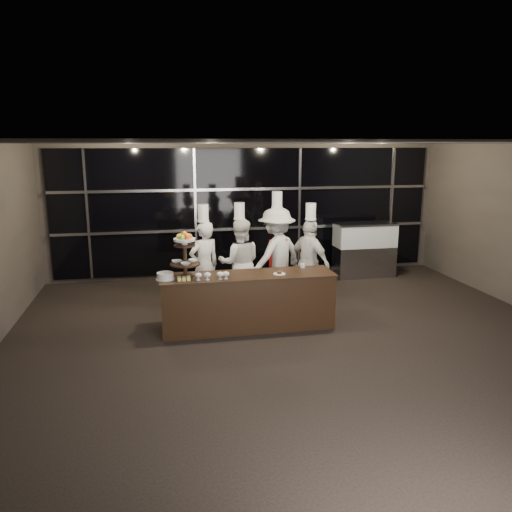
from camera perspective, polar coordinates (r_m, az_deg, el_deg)
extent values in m
plane|color=black|center=(7.16, 6.53, -12.06)|extent=(10.00, 10.00, 0.00)
plane|color=black|center=(6.51, 7.20, 12.69)|extent=(10.00, 10.00, 0.00)
plane|color=#473F38|center=(11.46, -0.95, 5.22)|extent=(9.00, 0.00, 9.00)
cube|color=black|center=(11.40, -0.90, 5.18)|extent=(8.60, 0.04, 2.80)
cube|color=#A5A5AA|center=(11.41, -0.85, 3.16)|extent=(8.60, 0.06, 0.06)
cube|color=#A5A5AA|center=(11.30, -0.86, 7.66)|extent=(8.60, 0.06, 0.06)
cube|color=#A5A5AA|center=(11.28, -18.69, 4.43)|extent=(0.05, 0.05, 2.80)
cube|color=#A5A5AA|center=(11.22, -6.93, 4.96)|extent=(0.05, 0.05, 2.80)
cube|color=#A5A5AA|center=(11.65, 4.96, 5.29)|extent=(0.05, 0.05, 2.80)
cube|color=#A5A5AA|center=(12.49, 15.19, 5.39)|extent=(0.05, 0.05, 2.80)
cube|color=black|center=(8.24, -0.96, -5.27)|extent=(2.80, 0.70, 0.90)
cube|color=black|center=(8.11, -0.97, -2.21)|extent=(2.84, 0.74, 0.03)
cylinder|color=black|center=(7.99, -8.05, -2.34)|extent=(0.24, 0.24, 0.03)
cylinder|color=black|center=(7.91, -8.12, 0.00)|extent=(0.06, 0.06, 0.70)
cylinder|color=black|center=(7.94, -8.09, -0.91)|extent=(0.48, 0.48, 0.02)
cylinder|color=black|center=(7.87, -8.16, 1.21)|extent=(0.34, 0.34, 0.02)
cylinder|color=white|center=(7.87, -8.17, 1.51)|extent=(0.10, 0.10, 0.06)
cylinder|color=white|center=(7.86, -8.18, 1.87)|extent=(0.34, 0.34, 0.04)
sphere|color=#EE5814|center=(7.85, -7.61, 2.23)|extent=(0.09, 0.09, 0.09)
sphere|color=#85B92F|center=(7.92, -7.93, 2.31)|extent=(0.09, 0.09, 0.09)
sphere|color=orange|center=(7.91, -8.51, 2.29)|extent=(0.09, 0.09, 0.09)
sphere|color=yellow|center=(7.84, -8.77, 2.18)|extent=(0.09, 0.09, 0.09)
sphere|color=#72AF2D|center=(7.78, -8.45, 2.11)|extent=(0.09, 0.09, 0.09)
sphere|color=#E54C13|center=(7.78, -7.87, 2.13)|extent=(0.09, 0.09, 0.09)
sphere|color=orange|center=(7.84, -8.20, 2.50)|extent=(0.09, 0.09, 0.09)
imported|color=white|center=(7.98, -9.05, -0.63)|extent=(0.16, 0.16, 0.04)
imported|color=white|center=(8.00, -7.20, -0.52)|extent=(0.15, 0.15, 0.05)
imported|color=white|center=(7.81, -8.04, -0.88)|extent=(0.16, 0.16, 0.04)
cylinder|color=silver|center=(7.79, -6.60, -2.75)|extent=(0.07, 0.07, 0.01)
cylinder|color=silver|center=(7.78, -6.61, -2.53)|extent=(0.02, 0.02, 0.05)
ellipsoid|color=silver|center=(7.77, -6.62, -2.19)|extent=(0.11, 0.11, 0.08)
ellipsoid|color=green|center=(7.77, -6.62, -2.16)|extent=(0.08, 0.08, 0.05)
cylinder|color=silver|center=(7.80, -5.57, -2.71)|extent=(0.07, 0.07, 0.01)
cylinder|color=silver|center=(7.80, -5.57, -2.49)|extent=(0.02, 0.02, 0.05)
ellipsoid|color=silver|center=(7.78, -5.58, -2.14)|extent=(0.11, 0.11, 0.08)
ellipsoid|color=red|center=(7.78, -5.58, -2.11)|extent=(0.08, 0.08, 0.05)
cylinder|color=silver|center=(7.82, -4.11, -2.63)|extent=(0.07, 0.07, 0.01)
cylinder|color=silver|center=(7.82, -4.11, -2.42)|extent=(0.02, 0.02, 0.05)
ellipsoid|color=silver|center=(7.80, -4.12, -2.08)|extent=(0.11, 0.11, 0.08)
ellipsoid|color=beige|center=(7.80, -4.12, -2.04)|extent=(0.08, 0.08, 0.05)
cylinder|color=silver|center=(7.84, -3.46, -2.60)|extent=(0.07, 0.07, 0.01)
cylinder|color=silver|center=(7.83, -3.46, -2.38)|extent=(0.02, 0.02, 0.05)
ellipsoid|color=silver|center=(7.82, -3.47, -2.04)|extent=(0.11, 0.11, 0.08)
ellipsoid|color=#472514|center=(7.81, -3.47, -2.01)|extent=(0.08, 0.08, 0.05)
cylinder|color=white|center=(7.93, -10.32, -2.61)|extent=(0.30, 0.30, 0.01)
cylinder|color=white|center=(7.92, -10.34, -2.22)|extent=(0.26, 0.26, 0.10)
cube|color=#FBEB7B|center=(7.79, -8.74, -2.66)|extent=(0.06, 0.06, 0.05)
cube|color=#FBEB7B|center=(7.79, -8.23, -2.64)|extent=(0.06, 0.06, 0.05)
cube|color=#FBEB7B|center=(7.79, -7.71, -2.62)|extent=(0.06, 0.06, 0.05)
cube|color=#FBEB7B|center=(7.86, -8.77, -2.53)|extent=(0.06, 0.06, 0.05)
cube|color=#FBEB7B|center=(7.86, -8.26, -2.51)|extent=(0.06, 0.06, 0.05)
cube|color=#FBEB7B|center=(7.86, -7.75, -2.48)|extent=(0.06, 0.06, 0.05)
cylinder|color=white|center=(8.11, 2.67, -2.06)|extent=(0.20, 0.20, 0.01)
cylinder|color=#4C2814|center=(8.11, 2.68, -1.88)|extent=(0.08, 0.08, 0.04)
cylinder|color=white|center=(8.56, 5.37, -1.11)|extent=(0.08, 0.08, 0.07)
cube|color=#A5A5AA|center=(11.76, 12.21, -0.58)|extent=(1.35, 0.58, 0.70)
cube|color=silver|center=(11.64, 12.34, 2.30)|extent=(1.35, 0.58, 0.50)
cube|color=#FFC67F|center=(11.64, 12.34, 2.30)|extent=(1.26, 0.48, 0.40)
cube|color=#A5A5AA|center=(11.60, 12.41, 3.61)|extent=(1.37, 0.60, 0.04)
imported|color=silver|center=(9.08, -5.92, -1.17)|extent=(0.71, 0.61, 1.65)
cylinder|color=white|center=(8.90, -6.06, 4.93)|extent=(0.19, 0.19, 0.30)
cylinder|color=white|center=(8.92, -6.04, 4.00)|extent=(0.21, 0.21, 0.03)
imported|color=white|center=(9.30, -1.87, -0.78)|extent=(0.87, 0.71, 1.65)
cylinder|color=white|center=(9.12, -1.92, 5.19)|extent=(0.19, 0.19, 0.30)
cylinder|color=white|center=(9.14, -1.91, 4.28)|extent=(0.21, 0.21, 0.03)
imported|color=silver|center=(9.43, 2.36, 0.00)|extent=(1.37, 1.21, 1.84)
cylinder|color=white|center=(9.25, 2.42, 6.49)|extent=(0.19, 0.19, 0.30)
cylinder|color=white|center=(9.27, 2.42, 5.60)|extent=(0.21, 0.21, 0.03)
cube|color=#9A0F0B|center=(9.31, 2.54, -0.16)|extent=(0.34, 0.03, 0.69)
imported|color=white|center=(9.39, 6.14, -0.75)|extent=(0.81, 1.03, 1.64)
cylinder|color=white|center=(9.22, 6.28, 5.11)|extent=(0.19, 0.19, 0.30)
cylinder|color=white|center=(9.24, 6.26, 4.22)|extent=(0.21, 0.21, 0.03)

